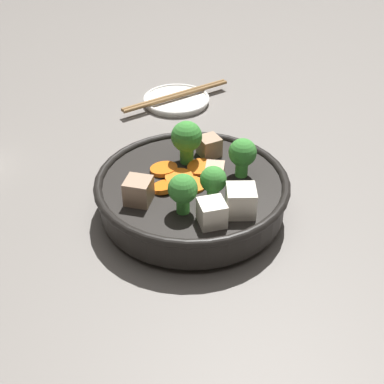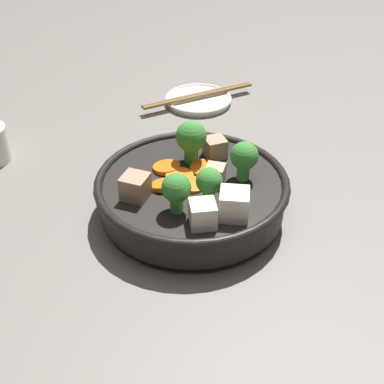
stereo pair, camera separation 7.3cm
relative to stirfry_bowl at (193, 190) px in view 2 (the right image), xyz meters
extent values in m
plane|color=slate|center=(0.00, 0.00, -0.04)|extent=(3.00, 3.00, 0.00)
cylinder|color=black|center=(0.00, 0.00, -0.03)|extent=(0.14, 0.14, 0.01)
cylinder|color=black|center=(0.00, 0.00, -0.01)|extent=(0.25, 0.25, 0.04)
torus|color=black|center=(0.00, 0.00, 0.01)|extent=(0.26, 0.26, 0.01)
cylinder|color=brown|center=(0.00, 0.00, 0.00)|extent=(0.24, 0.24, 0.02)
cylinder|color=orange|center=(0.00, -0.01, 0.02)|extent=(0.04, 0.04, 0.01)
cylinder|color=orange|center=(-0.04, 0.03, 0.02)|extent=(0.05, 0.05, 0.01)
cylinder|color=orange|center=(-0.02, 0.01, 0.02)|extent=(0.05, 0.05, 0.01)
cylinder|color=orange|center=(0.02, 0.03, 0.02)|extent=(0.05, 0.05, 0.01)
cylinder|color=orange|center=(-0.04, -0.01, 0.02)|extent=(0.05, 0.05, 0.01)
cylinder|color=green|center=(0.00, 0.05, 0.03)|extent=(0.02, 0.02, 0.03)
sphere|color=#388433|center=(0.00, 0.05, 0.05)|extent=(0.04, 0.04, 0.04)
cylinder|color=green|center=(0.02, -0.04, 0.02)|extent=(0.02, 0.02, 0.02)
sphere|color=#388433|center=(0.02, -0.04, 0.05)|extent=(0.03, 0.03, 0.03)
cylinder|color=green|center=(-0.02, -0.06, 0.02)|extent=(0.02, 0.02, 0.02)
sphere|color=#388433|center=(-0.02, -0.06, 0.05)|extent=(0.04, 0.04, 0.04)
cylinder|color=green|center=(0.07, 0.01, 0.02)|extent=(0.02, 0.02, 0.02)
sphere|color=#388433|center=(0.07, 0.01, 0.05)|extent=(0.04, 0.04, 0.04)
cube|color=silver|center=(0.05, -0.07, 0.03)|extent=(0.04, 0.04, 0.04)
cube|color=#9E7F66|center=(-0.07, -0.03, 0.03)|extent=(0.04, 0.04, 0.03)
cube|color=silver|center=(0.01, -0.09, 0.03)|extent=(0.03, 0.03, 0.03)
cube|color=#9E7F66|center=(0.03, 0.07, 0.03)|extent=(0.04, 0.04, 0.03)
cube|color=tan|center=(0.03, 0.00, 0.03)|extent=(0.03, 0.03, 0.02)
cylinder|color=white|center=(0.02, 0.34, -0.03)|extent=(0.12, 0.12, 0.01)
torus|color=white|center=(0.02, 0.34, -0.03)|extent=(0.13, 0.13, 0.01)
cylinder|color=olive|center=(0.02, 0.34, -0.02)|extent=(0.21, 0.10, 0.01)
cylinder|color=olive|center=(0.02, 0.35, -0.02)|extent=(0.21, 0.10, 0.01)
camera|label=1|loc=(-0.09, -0.58, 0.42)|focal=50.00mm
camera|label=2|loc=(-0.01, -0.59, 0.42)|focal=50.00mm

